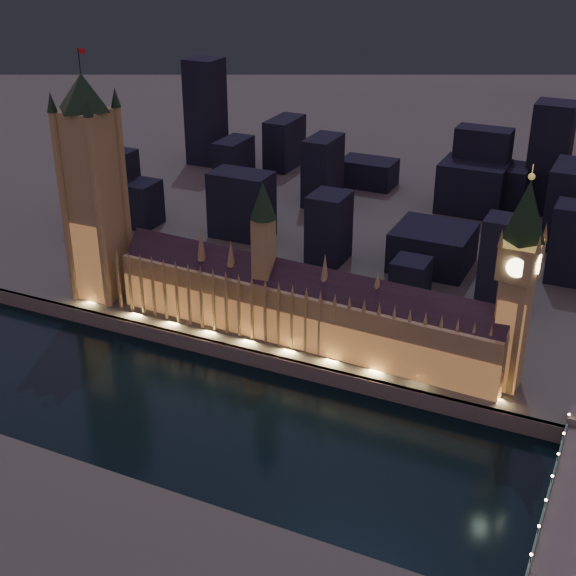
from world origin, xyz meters
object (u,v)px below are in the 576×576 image
at_px(palace_of_westminster, 299,305).
at_px(elizabeth_tower, 519,270).
at_px(victoria_tower, 92,179).
at_px(westminster_bridge, 573,503).

height_order(palace_of_westminster, elizabeth_tower, elizabeth_tower).
bearing_deg(victoria_tower, westminster_bridge, -14.28).
xyz_separation_m(victoria_tower, elizabeth_tower, (218.00, -0.01, -8.83)).
relative_size(palace_of_westminster, westminster_bridge, 1.79).
xyz_separation_m(elizabeth_tower, westminster_bridge, (38.87, -65.37, -58.69)).
xyz_separation_m(palace_of_westminster, elizabeth_tower, (100.19, 0.18, 38.30)).
bearing_deg(elizabeth_tower, westminster_bridge, -59.26).
height_order(victoria_tower, elizabeth_tower, victoria_tower).
bearing_deg(palace_of_westminster, westminster_bridge, -25.11).
bearing_deg(victoria_tower, palace_of_westminster, -0.09).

